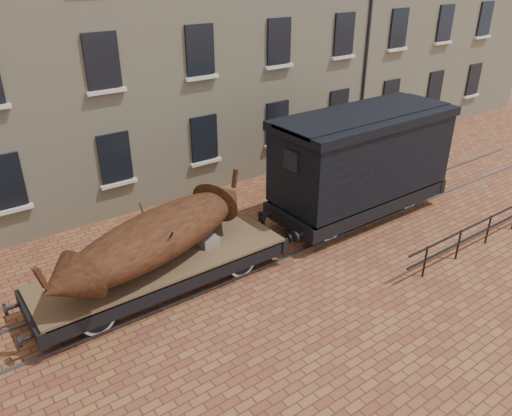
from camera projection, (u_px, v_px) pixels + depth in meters
ground at (261, 252)px, 15.59m from camera, size 90.00×90.00×0.00m
rail_track at (261, 251)px, 15.58m from camera, size 30.00×1.52×0.06m
flatcar_wagon at (163, 267)px, 13.51m from camera, size 7.79×2.11×1.18m
iron_boat at (157, 235)px, 13.02m from camera, size 6.68×3.56×1.61m
goods_van at (363, 153)px, 16.77m from camera, size 7.28×2.65×3.76m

